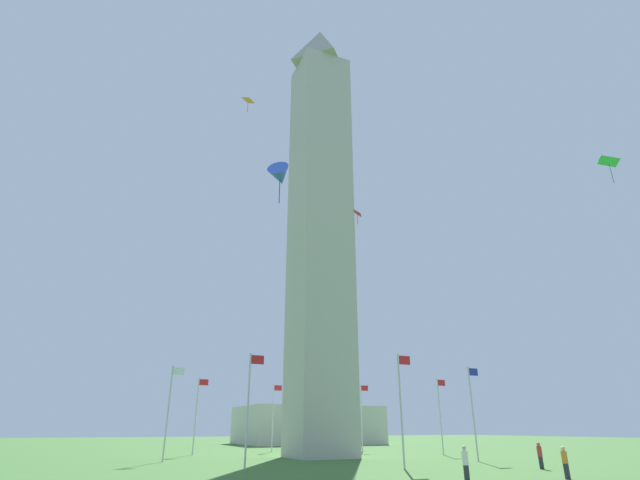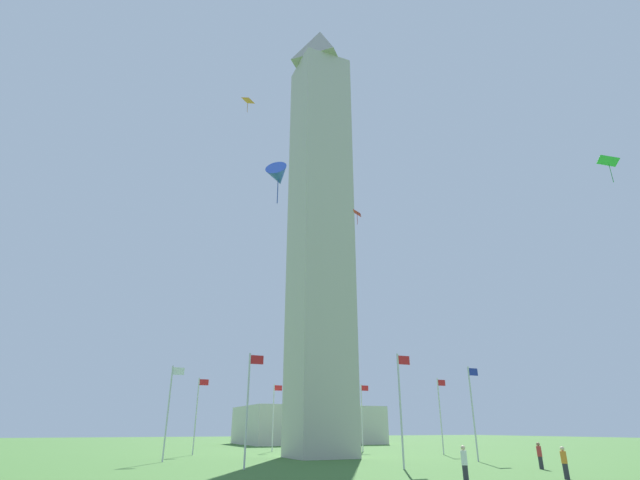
% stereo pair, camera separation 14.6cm
% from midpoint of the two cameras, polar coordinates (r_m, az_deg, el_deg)
% --- Properties ---
extents(ground_plane, '(260.00, 260.00, 0.00)m').
position_cam_midpoint_polar(ground_plane, '(49.38, 0.09, -24.79)').
color(ground_plane, '#3D6B2D').
extents(obelisk_monument, '(5.82, 5.82, 52.90)m').
position_cam_midpoint_polar(obelisk_monument, '(54.76, 0.08, 4.04)').
color(obelisk_monument, '#B7B2A8').
rests_on(obelisk_monument, ground).
extents(flagpole_n, '(1.12, 0.14, 7.84)m').
position_cam_midpoint_polar(flagpole_n, '(56.74, 14.40, -19.42)').
color(flagpole_n, silver).
rests_on(flagpole_n, ground).
extents(flagpole_ne, '(1.12, 0.14, 7.84)m').
position_cam_midpoint_polar(flagpole_ne, '(63.00, 5.18, -20.13)').
color(flagpole_ne, silver).
rests_on(flagpole_ne, ground).
extents(flagpole_e, '(1.12, 0.14, 7.84)m').
position_cam_midpoint_polar(flagpole_e, '(62.79, -5.52, -20.12)').
color(flagpole_e, silver).
rests_on(flagpole_e, ground).
extents(flagpole_se, '(1.12, 0.14, 7.84)m').
position_cam_midpoint_polar(flagpole_se, '(56.17, -14.53, -19.39)').
color(flagpole_se, silver).
rests_on(flagpole_se, ground).
extents(flagpole_s, '(1.12, 0.14, 7.84)m').
position_cam_midpoint_polar(flagpole_s, '(45.47, -17.63, -18.68)').
color(flagpole_s, silver).
rests_on(flagpole_s, ground).
extents(flagpole_sw, '(1.12, 0.14, 7.84)m').
position_cam_midpoint_polar(flagpole_sw, '(36.31, -8.51, -18.87)').
color(flagpole_sw, silver).
rests_on(flagpole_sw, ground).
extents(flagpole_w, '(1.12, 0.14, 7.84)m').
position_cam_midpoint_polar(flagpole_w, '(36.68, 9.84, -18.82)').
color(flagpole_w, silver).
rests_on(flagpole_w, ground).
extents(flagpole_nw, '(1.12, 0.14, 7.84)m').
position_cam_midpoint_polar(flagpole_nw, '(46.18, 18.04, -18.67)').
color(flagpole_nw, silver).
rests_on(flagpole_nw, ground).
extents(person_red_shirt, '(0.32, 0.32, 1.71)m').
position_cam_midpoint_polar(person_red_shirt, '(39.29, 25.07, -22.48)').
color(person_red_shirt, '#2D2D38').
rests_on(person_red_shirt, ground).
extents(person_orange_shirt, '(0.32, 0.32, 1.68)m').
position_cam_midpoint_polar(person_orange_shirt, '(32.25, 27.51, -22.72)').
color(person_orange_shirt, '#2D2D38').
rests_on(person_orange_shirt, ground).
extents(person_white_shirt, '(0.32, 0.32, 1.77)m').
position_cam_midpoint_polar(person_white_shirt, '(28.90, 17.17, -24.34)').
color(person_white_shirt, '#2D2D38').
rests_on(person_white_shirt, ground).
extents(kite_orange_diamond, '(1.44, 1.43, 1.69)m').
position_cam_midpoint_polar(kite_orange_diamond, '(51.10, -8.60, 16.24)').
color(kite_orange_diamond, orange).
extents(kite_red_diamond, '(1.07, 1.11, 1.48)m').
position_cam_midpoint_polar(kite_red_diamond, '(45.88, 4.59, 3.20)').
color(kite_red_diamond, red).
extents(kite_green_diamond, '(1.68, 1.69, 1.97)m').
position_cam_midpoint_polar(kite_green_diamond, '(39.84, 31.49, 8.06)').
color(kite_green_diamond, green).
extents(kite_blue_delta, '(1.60, 1.67, 2.12)m').
position_cam_midpoint_polar(kite_blue_delta, '(22.76, -4.88, 7.70)').
color(kite_blue_delta, blue).
extents(distant_building, '(23.77, 17.44, 6.31)m').
position_cam_midpoint_polar(distant_building, '(92.80, -1.49, -21.41)').
color(distant_building, beige).
rests_on(distant_building, ground).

